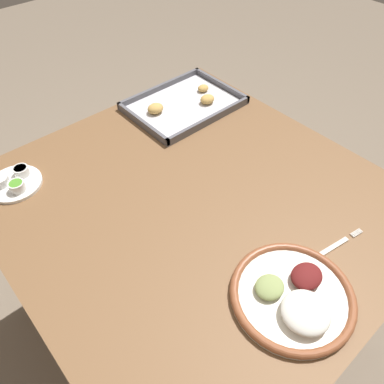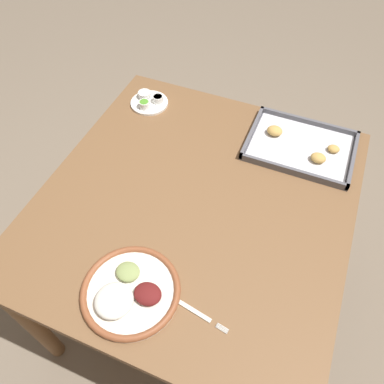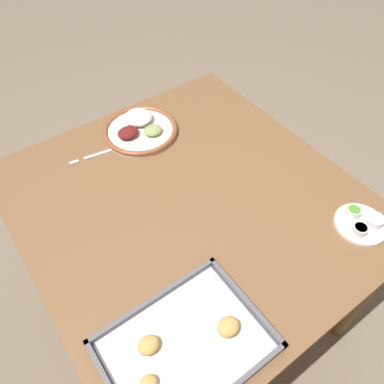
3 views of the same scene
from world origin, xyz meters
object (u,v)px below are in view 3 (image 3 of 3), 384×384
object	(u,v)px
dinner_plate	(140,129)
saucer_plate	(362,222)
fork	(100,154)
baking_tray	(185,345)

from	to	relation	value
dinner_plate	saucer_plate	world-z (taller)	dinner_plate
dinner_plate	fork	world-z (taller)	dinner_plate
saucer_plate	baking_tray	distance (m)	0.64
baking_tray	saucer_plate	bearing A→B (deg)	178.52
dinner_plate	baking_tray	size ratio (longest dim) A/B	0.72
fork	saucer_plate	bearing A→B (deg)	133.74
saucer_plate	dinner_plate	bearing A→B (deg)	-67.29
dinner_plate	fork	size ratio (longest dim) A/B	1.44
fork	saucer_plate	world-z (taller)	saucer_plate
dinner_plate	fork	distance (m)	0.19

